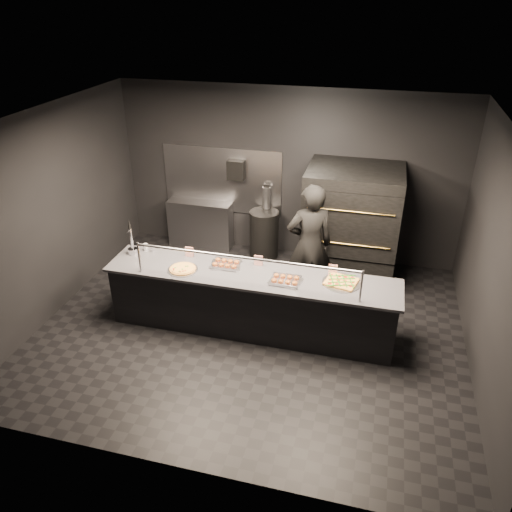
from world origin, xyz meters
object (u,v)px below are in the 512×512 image
(pizza_oven, at_px, (351,224))
(square_pizza, at_px, (341,282))
(slider_tray_a, at_px, (226,264))
(trash_bin, at_px, (264,234))
(round_pizza, at_px, (183,269))
(slider_tray_b, at_px, (285,280))
(service_counter, at_px, (251,302))
(worker, at_px, (309,245))
(fire_extinguisher, at_px, (266,199))
(beer_tap, at_px, (132,244))
(towel_dispenser, at_px, (236,170))
(prep_shelf, at_px, (201,224))

(pizza_oven, bearing_deg, square_pizza, -89.02)
(slider_tray_a, bearing_deg, trash_bin, 88.29)
(round_pizza, relative_size, slider_tray_b, 0.93)
(service_counter, xyz_separation_m, trash_bin, (-0.34, 2.22, -0.02))
(pizza_oven, relative_size, square_pizza, 3.75)
(square_pizza, xyz_separation_m, worker, (-0.58, 0.91, 0.03))
(trash_bin, height_order, worker, worker)
(round_pizza, xyz_separation_m, square_pizza, (2.18, 0.20, 0.00))
(pizza_oven, bearing_deg, worker, -120.91)
(slider_tray_a, bearing_deg, service_counter, -20.34)
(square_pizza, relative_size, trash_bin, 0.58)
(service_counter, bearing_deg, slider_tray_b, -7.97)
(service_counter, distance_m, square_pizza, 1.32)
(round_pizza, distance_m, slider_tray_b, 1.45)
(fire_extinguisher, xyz_separation_m, slider_tray_a, (-0.06, -2.25, -0.12))
(fire_extinguisher, relative_size, beer_tap, 0.91)
(service_counter, height_order, round_pizza, service_counter)
(towel_dispenser, distance_m, square_pizza, 3.20)
(service_counter, height_order, pizza_oven, pizza_oven)
(pizza_oven, relative_size, prep_shelf, 1.59)
(slider_tray_b, height_order, worker, worker)
(service_counter, xyz_separation_m, towel_dispenser, (-0.90, 2.39, 1.09))
(square_pizza, bearing_deg, pizza_oven, 90.98)
(slider_tray_b, distance_m, square_pizza, 0.75)
(service_counter, relative_size, towel_dispenser, 11.71)
(service_counter, bearing_deg, prep_shelf, 124.59)
(prep_shelf, relative_size, square_pizza, 2.35)
(slider_tray_b, bearing_deg, pizza_oven, 70.44)
(trash_bin, bearing_deg, fire_extinguisher, 91.75)
(beer_tap, relative_size, worker, 0.29)
(slider_tray_b, bearing_deg, slider_tray_a, 166.32)
(round_pizza, height_order, square_pizza, square_pizza)
(fire_extinguisher, relative_size, slider_tray_b, 1.11)
(service_counter, xyz_separation_m, worker, (0.66, 0.99, 0.50))
(slider_tray_a, distance_m, slider_tray_b, 0.93)
(fire_extinguisher, bearing_deg, worker, -54.52)
(beer_tap, distance_m, round_pizza, 0.95)
(beer_tap, height_order, slider_tray_b, beer_tap)
(fire_extinguisher, relative_size, round_pizza, 1.19)
(service_counter, distance_m, slider_tray_b, 0.70)
(towel_dispenser, relative_size, slider_tray_b, 0.77)
(fire_extinguisher, relative_size, trash_bin, 0.57)
(towel_dispenser, bearing_deg, pizza_oven, -13.14)
(slider_tray_b, height_order, square_pizza, slider_tray_b)
(fire_extinguisher, bearing_deg, beer_tap, -123.62)
(slider_tray_b, bearing_deg, worker, 81.67)
(square_pizza, relative_size, worker, 0.26)
(towel_dispenser, relative_size, beer_tap, 0.63)
(round_pizza, bearing_deg, worker, 34.74)
(towel_dispenser, bearing_deg, round_pizza, -91.14)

